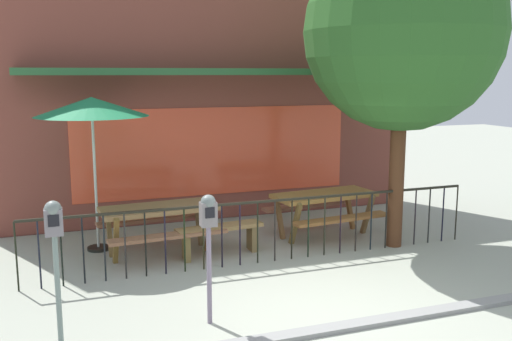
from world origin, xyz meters
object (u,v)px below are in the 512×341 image
at_px(parking_meter_far, 54,235).
at_px(parking_meter_near, 208,225).
at_px(patio_umbrella, 92,108).
at_px(picnic_table_left, 159,217).
at_px(picnic_table_right, 324,202).
at_px(street_tree, 403,32).
at_px(patio_bench, 220,233).

bearing_deg(parking_meter_far, parking_meter_near, 1.80).
height_order(patio_umbrella, parking_meter_near, patio_umbrella).
relative_size(picnic_table_left, picnic_table_right, 0.98).
bearing_deg(street_tree, patio_umbrella, 162.85).
bearing_deg(patio_bench, patio_umbrella, 152.45).
height_order(picnic_table_right, patio_umbrella, patio_umbrella).
bearing_deg(patio_bench, parking_meter_far, -135.30).
bearing_deg(street_tree, parking_meter_near, -153.37).
xyz_separation_m(parking_meter_near, parking_meter_far, (-1.63, -0.05, 0.05)).
relative_size(picnic_table_right, parking_meter_near, 1.28).
xyz_separation_m(parking_meter_near, street_tree, (3.68, 1.84, 2.31)).
bearing_deg(patio_umbrella, picnic_table_left, -31.10).
relative_size(parking_meter_near, parking_meter_far, 0.96).
bearing_deg(picnic_table_left, patio_bench, -23.61).
xyz_separation_m(patio_bench, street_tree, (2.88, -0.51, 3.13)).
bearing_deg(patio_bench, picnic_table_left, 156.39).
distance_m(patio_bench, street_tree, 4.28).
relative_size(picnic_table_right, patio_umbrella, 0.78).
height_order(patio_bench, parking_meter_far, parking_meter_far).
height_order(parking_meter_near, street_tree, street_tree).
relative_size(parking_meter_near, street_tree, 0.30).
bearing_deg(parking_meter_near, street_tree, 26.63).
height_order(patio_umbrella, patio_bench, patio_umbrella).
height_order(patio_umbrella, parking_meter_far, patio_umbrella).
bearing_deg(patio_bench, picnic_table_right, 11.34).
relative_size(picnic_table_right, parking_meter_far, 1.22).
bearing_deg(picnic_table_left, picnic_table_right, 0.43).
bearing_deg(picnic_table_right, patio_umbrella, 172.12).
bearing_deg(picnic_table_right, parking_meter_near, -135.71).
relative_size(patio_umbrella, parking_meter_far, 1.57).
bearing_deg(parking_meter_far, street_tree, 19.66).
bearing_deg(picnic_table_right, patio_bench, -168.66).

